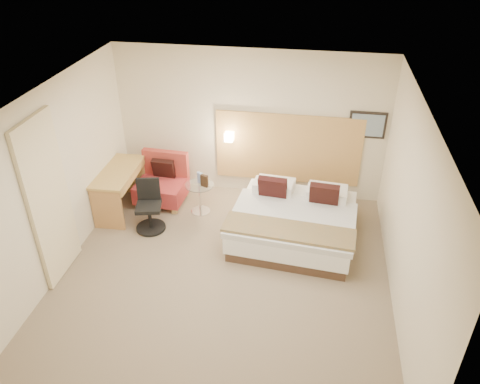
% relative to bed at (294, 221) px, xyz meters
% --- Properties ---
extents(floor, '(4.80, 5.00, 0.02)m').
position_rel_bed_xyz_m(floor, '(-0.95, -1.15, -0.32)').
color(floor, '#786750').
rests_on(floor, ground).
extents(ceiling, '(4.80, 5.00, 0.02)m').
position_rel_bed_xyz_m(ceiling, '(-0.95, -1.15, 2.40)').
color(ceiling, silver).
rests_on(ceiling, floor).
extents(wall_back, '(4.80, 0.02, 2.70)m').
position_rel_bed_xyz_m(wall_back, '(-0.95, 1.36, 1.04)').
color(wall_back, beige).
rests_on(wall_back, floor).
extents(wall_front, '(4.80, 0.02, 2.70)m').
position_rel_bed_xyz_m(wall_front, '(-0.95, -3.66, 1.04)').
color(wall_front, beige).
rests_on(wall_front, floor).
extents(wall_left, '(0.02, 5.00, 2.70)m').
position_rel_bed_xyz_m(wall_left, '(-3.36, -1.15, 1.04)').
color(wall_left, beige).
rests_on(wall_left, floor).
extents(wall_right, '(0.02, 5.00, 2.70)m').
position_rel_bed_xyz_m(wall_right, '(1.46, -1.15, 1.04)').
color(wall_right, beige).
rests_on(wall_right, floor).
extents(headboard_panel, '(2.60, 0.04, 1.30)m').
position_rel_bed_xyz_m(headboard_panel, '(-0.25, 1.32, 0.64)').
color(headboard_panel, '#BC8949').
rests_on(headboard_panel, wall_back).
extents(art_frame, '(0.62, 0.03, 0.47)m').
position_rel_bed_xyz_m(art_frame, '(1.07, 1.33, 1.19)').
color(art_frame, black).
rests_on(art_frame, wall_back).
extents(art_canvas, '(0.54, 0.01, 0.39)m').
position_rel_bed_xyz_m(art_canvas, '(1.07, 1.31, 1.19)').
color(art_canvas, gray).
rests_on(art_canvas, wall_back).
extents(lamp_arm, '(0.02, 0.12, 0.02)m').
position_rel_bed_xyz_m(lamp_arm, '(-1.30, 1.27, 0.84)').
color(lamp_arm, silver).
rests_on(lamp_arm, wall_back).
extents(lamp_shade, '(0.15, 0.15, 0.15)m').
position_rel_bed_xyz_m(lamp_shade, '(-1.30, 1.21, 0.84)').
color(lamp_shade, '#FCEAC4').
rests_on(lamp_shade, wall_back).
extents(curtain, '(0.06, 0.90, 2.42)m').
position_rel_bed_xyz_m(curtain, '(-3.31, -1.40, 0.91)').
color(curtain, beige).
rests_on(curtain, wall_left).
extents(bottle_a, '(0.08, 0.08, 0.20)m').
position_rel_bed_xyz_m(bottle_a, '(-1.71, 0.54, 0.35)').
color(bottle_a, '#879CD1').
rests_on(bottle_a, side_table).
extents(bottle_b, '(0.08, 0.08, 0.20)m').
position_rel_bed_xyz_m(bottle_b, '(-1.66, 0.51, 0.35)').
color(bottle_b, '#8AAED6').
rests_on(bottle_b, side_table).
extents(menu_folder, '(0.14, 0.09, 0.22)m').
position_rel_bed_xyz_m(menu_folder, '(-1.58, 0.42, 0.36)').
color(menu_folder, '#312014').
rests_on(menu_folder, side_table).
extents(bed, '(2.07, 2.03, 0.94)m').
position_rel_bed_xyz_m(bed, '(0.00, 0.00, 0.00)').
color(bed, '#452F22').
rests_on(bed, floor).
extents(lounge_chair, '(0.89, 0.79, 0.90)m').
position_rel_bed_xyz_m(lounge_chair, '(-2.45, 0.71, 0.05)').
color(lounge_chair, tan).
rests_on(lounge_chair, floor).
extents(side_table, '(0.64, 0.64, 0.55)m').
position_rel_bed_xyz_m(side_table, '(-1.68, 0.45, 0.00)').
color(side_table, white).
rests_on(side_table, floor).
extents(desk, '(0.62, 1.29, 0.79)m').
position_rel_bed_xyz_m(desk, '(-3.06, 0.29, 0.32)').
color(desk, tan).
rests_on(desk, floor).
extents(desk_chair, '(0.59, 0.59, 0.88)m').
position_rel_bed_xyz_m(desk_chair, '(-2.39, -0.16, 0.06)').
color(desk_chair, black).
rests_on(desk_chair, floor).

